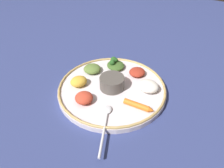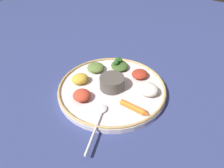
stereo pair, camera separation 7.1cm
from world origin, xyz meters
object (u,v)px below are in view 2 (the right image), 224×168
at_px(greens_pile, 119,65).
at_px(carrot_near_spoon, 134,108).
at_px(center_bowl, 112,82).
at_px(spoon, 99,120).

bearing_deg(greens_pile, carrot_near_spoon, -133.04).
relative_size(center_bowl, carrot_near_spoon, 0.86).
distance_m(spoon, greens_pile, 0.27).
xyz_separation_m(center_bowl, greens_pile, (0.11, 0.05, -0.01)).
xyz_separation_m(greens_pile, carrot_near_spoon, (-0.15, -0.16, -0.01)).
bearing_deg(greens_pile, center_bowl, -156.02).
height_order(center_bowl, spoon, center_bowl).
distance_m(spoon, carrot_near_spoon, 0.11).
bearing_deg(spoon, greens_pile, 23.41).
height_order(center_bowl, greens_pile, center_bowl).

